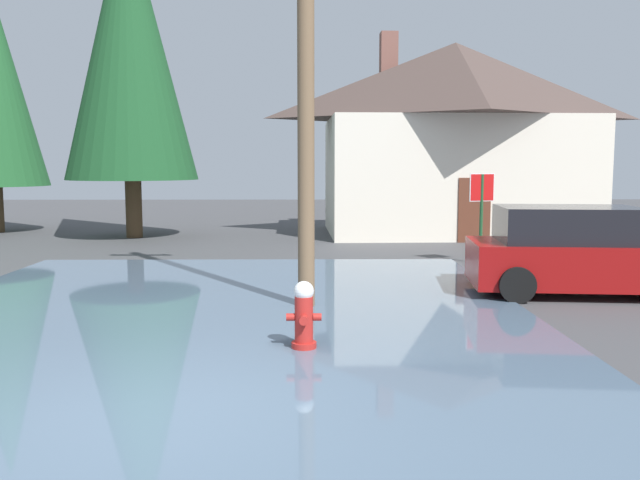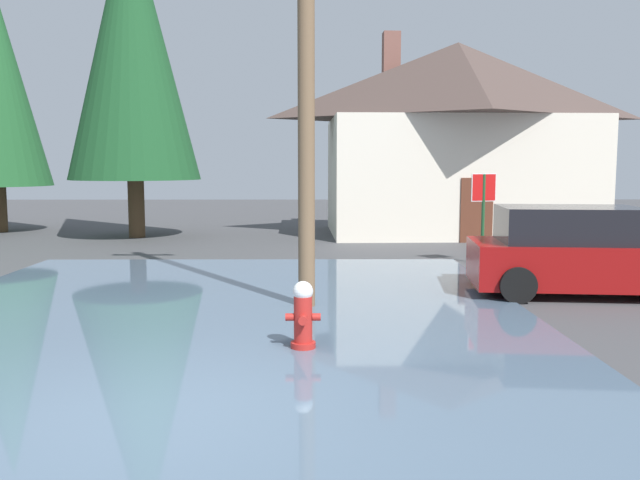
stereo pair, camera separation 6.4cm
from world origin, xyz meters
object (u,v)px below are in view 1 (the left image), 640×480
fire_hydrant (304,316)px  stop_sign_far (482,200)px  parked_car (580,253)px  house (454,136)px  pine_tree_mid_left (129,44)px  utility_pole (306,1)px

fire_hydrant → stop_sign_far: stop_sign_far is taller
fire_hydrant → parked_car: bearing=36.4°
house → pine_tree_mid_left: bearing=-173.5°
stop_sign_far → parked_car: 4.01m
pine_tree_mid_left → house: bearing=6.5°
house → pine_tree_mid_left: size_ratio=0.89×
parked_car → pine_tree_mid_left: (-10.85, 9.93, 5.48)m
house → parked_car: size_ratio=2.19×
stop_sign_far → pine_tree_mid_left: (-9.97, 6.09, 4.70)m
house → stop_sign_far: bearing=-96.6°
utility_pole → stop_sign_far: utility_pole is taller
parked_car → stop_sign_far: bearing=102.9°
stop_sign_far → house: (0.84, 7.33, 1.85)m
fire_hydrant → parked_car: size_ratio=0.21×
house → fire_hydrant: bearing=-108.7°
stop_sign_far → parked_car: stop_sign_far is taller
utility_pole → house: 13.40m
fire_hydrant → utility_pole: (0.02, 2.62, 4.57)m
fire_hydrant → utility_pole: utility_pole is taller
fire_hydrant → stop_sign_far: size_ratio=0.42×
utility_pole → stop_sign_far: bearing=49.8°
house → parked_car: (0.04, -11.17, -2.63)m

